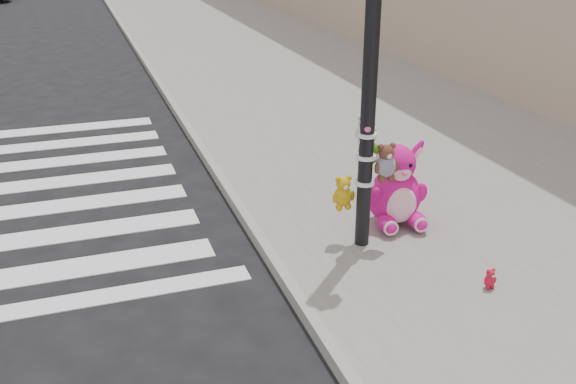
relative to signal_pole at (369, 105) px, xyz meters
name	(u,v)px	position (x,y,z in m)	size (l,w,h in m)	color
sidewalk_near	(308,78)	(2.38, 8.18, -1.69)	(7.00, 80.00, 0.14)	slate
curb_edge	(163,90)	(-1.07, 8.18, -1.69)	(0.12, 80.00, 0.15)	gray
signal_pole	(369,105)	(0.00, 0.00, 0.00)	(0.71, 0.49, 4.00)	black
pink_bunny	(396,190)	(0.58, 0.35, -1.19)	(0.75, 0.82, 1.05)	#DA128A
red_teddy	(490,279)	(0.78, -1.32, -1.51)	(0.15, 0.10, 0.22)	red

